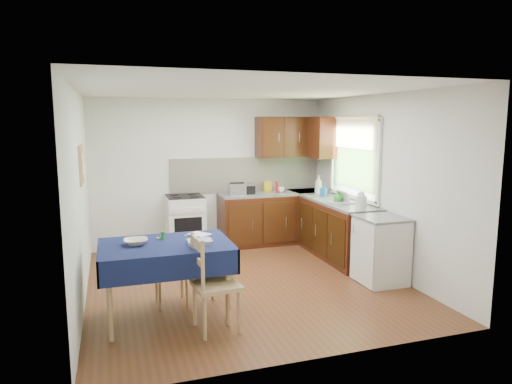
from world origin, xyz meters
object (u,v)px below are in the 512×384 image
object	(u,v)px
chair_near	(211,280)
sandwich_press	(245,189)
dining_table	(166,253)
toaster	(237,189)
dish_rack	(343,201)
kettle	(361,202)
chair_far	(171,268)

from	to	relation	value
chair_near	sandwich_press	distance (m)	3.34
dining_table	chair_near	distance (m)	0.62
toaster	sandwich_press	xyz separation A→B (m)	(0.17, 0.11, -0.01)
chair_near	dish_rack	world-z (taller)	dish_rack
sandwich_press	dish_rack	world-z (taller)	dish_rack
dining_table	kettle	world-z (taller)	kettle
chair_far	chair_near	world-z (taller)	chair_near
toaster	kettle	bearing A→B (deg)	-74.92
sandwich_press	dish_rack	size ratio (longest dim) A/B	0.77
chair_far	dish_rack	world-z (taller)	dish_rack
chair_far	kettle	bearing A→B (deg)	-173.35
dining_table	toaster	distance (m)	2.94
chair_far	toaster	distance (m)	2.65
chair_far	sandwich_press	bearing A→B (deg)	-125.87
toaster	sandwich_press	size ratio (longest dim) A/B	0.94
dining_table	chair_far	xyz separation A→B (m)	(0.09, 0.33, -0.28)
dining_table	sandwich_press	distance (m)	3.12
chair_near	kettle	xyz separation A→B (m)	(2.38, 1.16, 0.49)
chair_far	dish_rack	bearing A→B (deg)	-162.17
sandwich_press	dining_table	bearing A→B (deg)	-126.88
dining_table	chair_far	distance (m)	0.44
chair_far	toaster	size ratio (longest dim) A/B	3.02
dining_table	kettle	xyz separation A→B (m)	(2.77, 0.72, 0.29)
sandwich_press	chair_far	bearing A→B (deg)	-128.87
chair_far	kettle	world-z (taller)	kettle
dining_table	toaster	bearing A→B (deg)	37.38
chair_near	sandwich_press	bearing A→B (deg)	-27.64
chair_near	dish_rack	distance (m)	2.99
chair_near	dish_rack	size ratio (longest dim) A/B	2.57
dish_rack	kettle	world-z (taller)	kettle
chair_far	toaster	bearing A→B (deg)	-124.16
chair_far	sandwich_press	distance (m)	2.83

